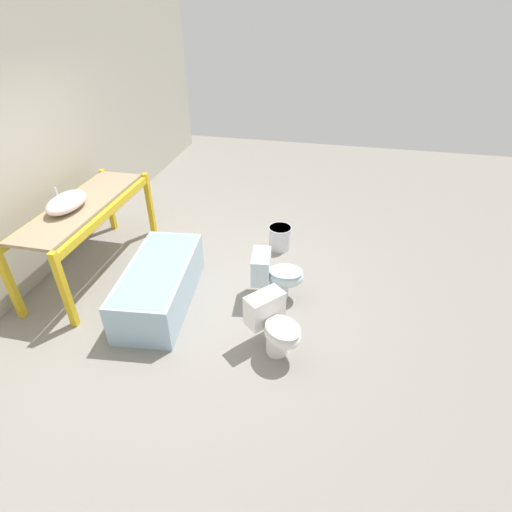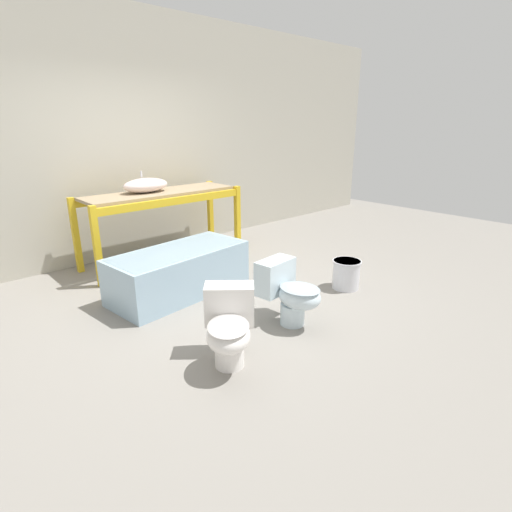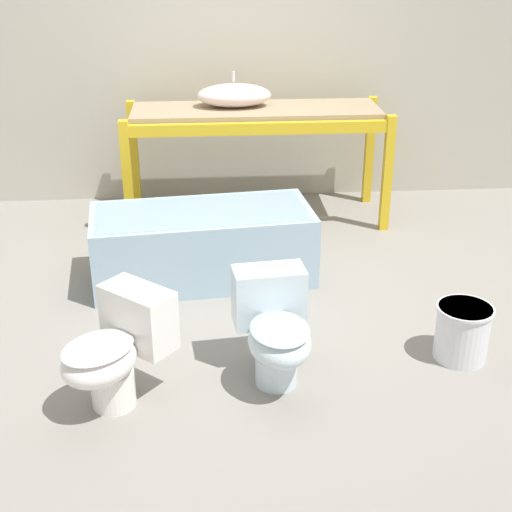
{
  "view_description": "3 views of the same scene",
  "coord_description": "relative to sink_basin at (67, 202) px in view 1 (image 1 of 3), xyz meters",
  "views": [
    {
      "loc": [
        -3.44,
        -1.55,
        3.03
      ],
      "look_at": [
        0.18,
        -0.76,
        0.56
      ],
      "focal_mm": 28.0,
      "sensor_mm": 36.0,
      "label": 1
    },
    {
      "loc": [
        -2.29,
        -3.25,
        1.78
      ],
      "look_at": [
        0.04,
        -0.72,
        0.63
      ],
      "focal_mm": 28.0,
      "sensor_mm": 36.0,
      "label": 2
    },
    {
      "loc": [
        -0.14,
        -4.22,
        2.25
      ],
      "look_at": [
        0.14,
        -0.61,
        0.56
      ],
      "focal_mm": 50.0,
      "sensor_mm": 36.0,
      "label": 3
    }
  ],
  "objects": [
    {
      "name": "ground_plane",
      "position": [
        -0.12,
        -1.43,
        -1.02
      ],
      "size": [
        12.0,
        12.0,
        0.0
      ],
      "primitive_type": "plane",
      "color": "gray"
    },
    {
      "name": "bathtub_main",
      "position": [
        -0.28,
        -1.15,
        -0.74
      ],
      "size": [
        1.56,
        0.82,
        0.5
      ],
      "rotation": [
        0.0,
        0.0,
        0.11
      ],
      "color": "#99B7CC",
      "rests_on": "ground_plane"
    },
    {
      "name": "bucket_white",
      "position": [
        1.17,
        -2.29,
        -0.85
      ],
      "size": [
        0.32,
        0.32,
        0.33
      ],
      "color": "silver",
      "rests_on": "ground_plane"
    },
    {
      "name": "toilet_near",
      "position": [
        -0.73,
        -2.55,
        -0.71
      ],
      "size": [
        0.65,
        0.67,
        0.58
      ],
      "rotation": [
        0.0,
        0.0,
        -0.72
      ],
      "color": "white",
      "rests_on": "ground_plane"
    },
    {
      "name": "toilet_far",
      "position": [
        0.09,
        -2.42,
        -0.71
      ],
      "size": [
        0.42,
        0.62,
        0.58
      ],
      "rotation": [
        0.0,
        0.0,
        0.11
      ],
      "color": "silver",
      "rests_on": "ground_plane"
    },
    {
      "name": "sink_basin",
      "position": [
        0.0,
        0.0,
        0.0
      ],
      "size": [
        0.59,
        0.35,
        0.26
      ],
      "color": "silver",
      "rests_on": "shelving_rack"
    },
    {
      "name": "shelving_rack",
      "position": [
        0.17,
        -0.06,
        -0.23
      ],
      "size": [
        2.1,
        0.72,
        0.93
      ],
      "color": "gold",
      "rests_on": "ground_plane"
    },
    {
      "name": "warehouse_wall_rear",
      "position": [
        -0.12,
        0.54,
        0.58
      ],
      "size": [
        10.8,
        0.08,
        3.2
      ],
      "color": "#B2AD9E",
      "rests_on": "ground_plane"
    }
  ]
}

